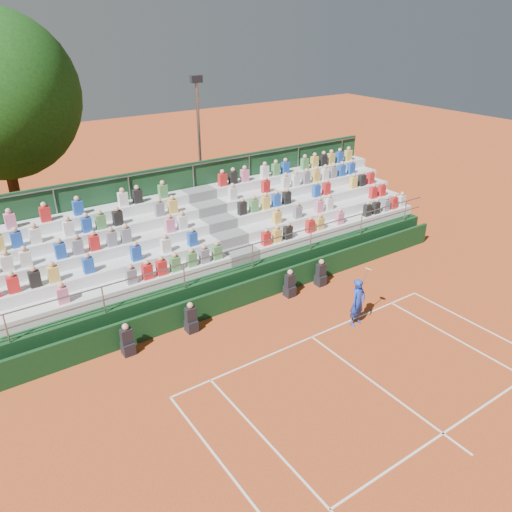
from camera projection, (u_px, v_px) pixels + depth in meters
ground at (312, 337)px, 17.62m from camera, size 90.00×90.00×0.00m
courtside_wall at (260, 288)px, 19.78m from camera, size 20.00×0.15×1.00m
line_officials at (239, 303)px, 18.80m from camera, size 8.88×0.40×1.19m
grandstand at (218, 247)px, 21.94m from camera, size 20.00×5.20×4.40m
tennis_player at (358, 302)px, 18.01m from camera, size 0.89×0.53×2.22m
floodlight_mast at (199, 140)px, 25.83m from camera, size 0.60×0.25×7.64m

